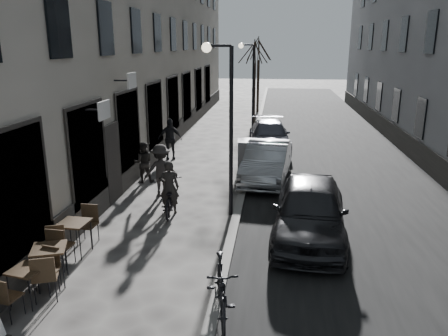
% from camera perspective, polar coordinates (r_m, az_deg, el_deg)
% --- Properties ---
extents(road, '(7.30, 60.00, 0.00)m').
position_cam_1_polar(road, '(23.14, 13.01, 2.91)').
color(road, black).
rests_on(road, ground).
extents(kerb, '(0.25, 60.00, 0.12)m').
position_cam_1_polar(kerb, '(23.01, 3.94, 3.35)').
color(kerb, slate).
rests_on(kerb, ground).
extents(streetlamp_near, '(0.90, 0.28, 5.09)m').
position_cam_1_polar(streetlamp_near, '(12.66, 0.17, 7.34)').
color(streetlamp_near, black).
rests_on(streetlamp_near, ground).
extents(streetlamp_far, '(0.90, 0.28, 5.09)m').
position_cam_1_polar(streetlamp_far, '(24.55, 3.44, 11.48)').
color(streetlamp_far, black).
rests_on(streetlamp_far, ground).
extents(tree_near, '(2.40, 2.40, 5.70)m').
position_cam_1_polar(tree_near, '(27.47, 4.03, 15.07)').
color(tree_near, black).
rests_on(tree_near, ground).
extents(tree_far, '(2.40, 2.40, 5.70)m').
position_cam_1_polar(tree_far, '(33.47, 4.56, 15.21)').
color(tree_far, black).
rests_on(tree_far, ground).
extents(bistro_set_a, '(0.72, 1.56, 0.90)m').
position_cam_1_polar(bistro_set_a, '(9.84, -24.19, -13.42)').
color(bistro_set_a, black).
rests_on(bistro_set_a, ground).
extents(bistro_set_b, '(1.02, 1.76, 1.01)m').
position_cam_1_polar(bistro_set_b, '(10.35, -21.76, -11.27)').
color(bistro_set_b, black).
rests_on(bistro_set_b, ground).
extents(bistro_set_c, '(0.74, 1.73, 1.01)m').
position_cam_1_polar(bistro_set_c, '(11.49, -18.92, -8.23)').
color(bistro_set_c, black).
rests_on(bistro_set_c, ground).
extents(utility_cabinet, '(0.58, 0.97, 1.41)m').
position_cam_1_polar(utility_cabinet, '(17.34, 2.68, 1.38)').
color(utility_cabinet, '#5C5C5E').
rests_on(utility_cabinet, ground).
extents(bicycle, '(0.92, 2.01, 1.02)m').
position_cam_1_polar(bicycle, '(13.53, -7.12, -3.81)').
color(bicycle, black).
rests_on(bicycle, ground).
extents(cyclist_rider, '(0.65, 0.47, 1.67)m').
position_cam_1_polar(cyclist_rider, '(13.43, -7.17, -2.51)').
color(cyclist_rider, black).
rests_on(cyclist_rider, ground).
extents(pedestrian_near, '(0.88, 0.76, 1.54)m').
position_cam_1_polar(pedestrian_near, '(16.62, -10.51, 0.73)').
color(pedestrian_near, black).
rests_on(pedestrian_near, ground).
extents(pedestrian_mid, '(1.31, 1.01, 1.80)m').
position_cam_1_polar(pedestrian_mid, '(15.01, -8.24, -0.31)').
color(pedestrian_mid, '#272422').
rests_on(pedestrian_mid, ground).
extents(pedestrian_far, '(1.16, 0.71, 1.84)m').
position_cam_1_polar(pedestrian_far, '(19.84, -7.11, 3.78)').
color(pedestrian_far, black).
rests_on(pedestrian_far, ground).
extents(car_near, '(2.27, 4.82, 1.59)m').
position_cam_1_polar(car_near, '(11.87, 11.17, -5.39)').
color(car_near, black).
rests_on(car_near, ground).
extents(car_mid, '(1.99, 4.57, 1.46)m').
position_cam_1_polar(car_mid, '(16.67, 5.61, 0.82)').
color(car_mid, '#95989D').
rests_on(car_mid, ground).
extents(car_far, '(2.26, 4.89, 1.39)m').
position_cam_1_polar(car_far, '(21.64, 5.92, 4.22)').
color(car_far, '#3E3F49').
rests_on(car_far, ground).
extents(moped, '(0.91, 2.04, 1.19)m').
position_cam_1_polar(moped, '(8.53, -0.39, -15.59)').
color(moped, black).
rests_on(moped, ground).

